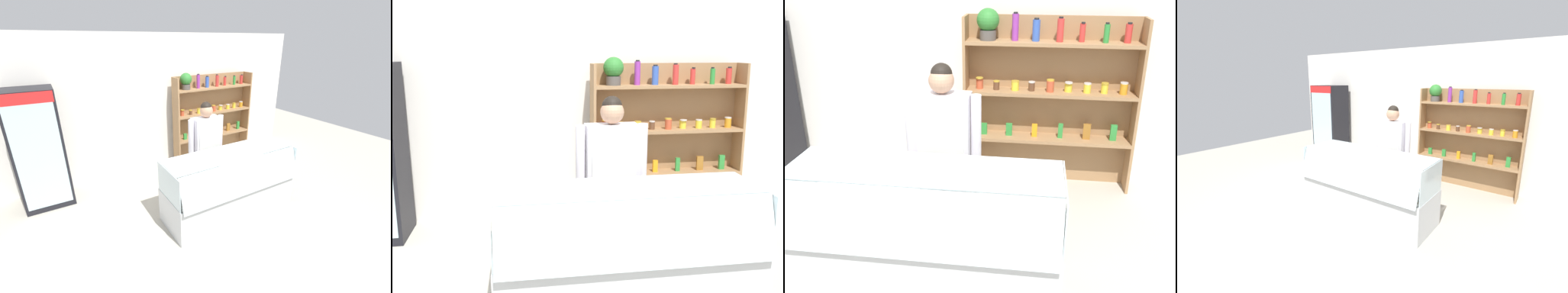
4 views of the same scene
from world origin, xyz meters
TOP-DOWN VIEW (x-y plane):
  - back_wall at (0.00, 2.15)m, footprint 6.80×0.10m
  - shelving_unit at (1.11, 1.87)m, footprint 1.86×0.29m
  - deli_display_case at (0.23, -0.04)m, footprint 2.08×0.79m
  - shop_clerk at (0.24, 0.66)m, footprint 0.67×0.25m

SIDE VIEW (x-z plane):
  - deli_display_case at x=0.23m, z-range -0.19..0.82m
  - shop_clerk at x=0.24m, z-range 0.16..1.80m
  - shelving_unit at x=1.11m, z-range 0.11..2.08m
  - back_wall at x=0.00m, z-range 0.00..2.70m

